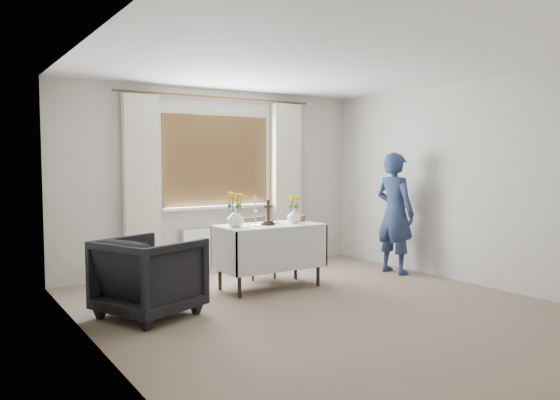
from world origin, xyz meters
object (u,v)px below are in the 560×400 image
Objects in this scene: wooden_cross at (268,213)px; altar_table at (270,256)px; person at (395,213)px; flower_vase_right at (294,216)px; flower_vase_left at (235,218)px; wooden_chair at (259,248)px; armchair at (150,276)px.

altar_table is at bearing 22.28° from wooden_cross.
person is 9.28× the size of flower_vase_right.
wooden_chair is at bearing 41.40° from flower_vase_left.
armchair is at bearing -147.43° from wooden_chair.
wooden_chair reaches higher than altar_table.
flower_vase_right is at bearing -70.17° from wooden_chair.
person is at bearing -5.62° from flower_vase_right.
wooden_cross reaches higher than flower_vase_left.
person reaches higher than altar_table.
flower_vase_left is (-0.45, 0.01, 0.48)m from altar_table.
altar_table is 0.66m from flower_vase_left.
wooden_chair is 0.83m from wooden_cross.
armchair is 3.52m from person.
armchair is 0.53× the size of person.
wooden_chair is (0.18, 0.57, 0.01)m from altar_table.
armchair is 2.04m from flower_vase_right.
person is 5.52× the size of wooden_cross.
wooden_cross reaches higher than armchair.
flower_vase_left reaches higher than wooden_chair.
wooden_chair is at bearing 49.73° from wooden_cross.
person is (1.70, -0.74, 0.42)m from wooden_chair.
person reaches higher than armchair.
wooden_chair is 4.48× the size of flower_vase_right.
flower_vase_left is at bearing -134.01° from wooden_chair.
armchair is at bearing 172.29° from wooden_cross.
wooden_chair is 0.76m from flower_vase_right.
wooden_chair is at bearing 61.20° from person.
altar_table is at bearing -1.68° from flower_vase_left.
flower_vase_right is (0.16, -0.58, 0.46)m from wooden_chair.
altar_table is at bearing -99.59° from armchair.
wooden_cross is (1.57, 0.34, 0.52)m from armchair.
wooden_cross is (-1.92, 0.13, 0.10)m from person.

